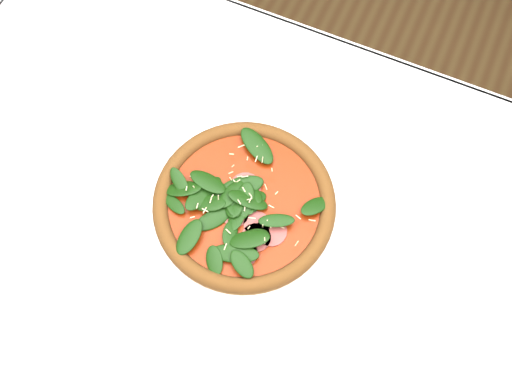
% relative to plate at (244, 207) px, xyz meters
% --- Properties ---
extents(ground, '(6.00, 6.00, 0.00)m').
position_rel_plate_xyz_m(ground, '(0.05, -0.06, -0.76)').
color(ground, brown).
rests_on(ground, ground).
extents(dining_table, '(1.21, 0.81, 0.75)m').
position_rel_plate_xyz_m(dining_table, '(0.05, -0.06, -0.11)').
color(dining_table, silver).
rests_on(dining_table, ground).
extents(plate, '(0.31, 0.31, 0.01)m').
position_rel_plate_xyz_m(plate, '(0.00, 0.00, 0.00)').
color(plate, white).
rests_on(plate, dining_table).
extents(pizza, '(0.32, 0.32, 0.03)m').
position_rel_plate_xyz_m(pizza, '(0.00, 0.00, 0.02)').
color(pizza, '#9D6725').
rests_on(pizza, plate).
extents(napkin, '(0.15, 0.12, 0.01)m').
position_rel_plate_xyz_m(napkin, '(-0.06, -0.26, -0.00)').
color(napkin, silver).
rests_on(napkin, dining_table).
extents(fork, '(0.07, 0.15, 0.00)m').
position_rel_plate_xyz_m(fork, '(-0.07, -0.23, 0.01)').
color(fork, silver).
rests_on(fork, napkin).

